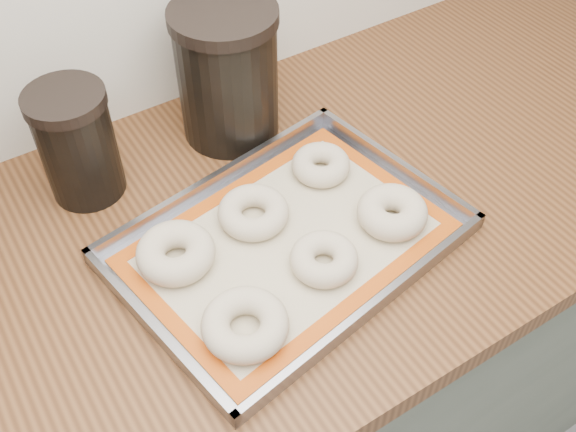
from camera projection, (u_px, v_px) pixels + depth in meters
cabinet at (213, 409)px, 1.29m from camera, size 3.00×0.65×0.86m
countertop at (187, 262)px, 0.96m from camera, size 3.06×0.68×0.04m
baking_tray at (288, 241)px, 0.95m from camera, size 0.51×0.40×0.03m
baking_mat at (288, 242)px, 0.95m from camera, size 0.46×0.36×0.00m
bagel_front_left at (245, 324)px, 0.83m from camera, size 0.13×0.13×0.04m
bagel_front_mid at (324, 259)px, 0.91m from camera, size 0.12×0.12×0.03m
bagel_front_right at (392, 212)px, 0.96m from camera, size 0.11×0.11×0.04m
bagel_back_left at (176, 253)px, 0.91m from camera, size 0.14×0.14×0.04m
bagel_back_mid at (253, 212)px, 0.97m from camera, size 0.14×0.14×0.03m
bagel_back_right at (321, 165)px, 1.03m from camera, size 0.10×0.10×0.03m
canister_mid at (77, 144)px, 0.96m from camera, size 0.11×0.11×0.18m
canister_right at (227, 74)px, 1.04m from camera, size 0.16×0.16×0.22m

